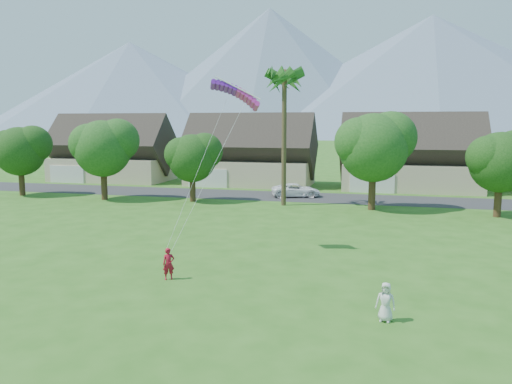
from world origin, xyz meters
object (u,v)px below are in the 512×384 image
(kite_flyer, at_px, (169,264))
(parafoil_kite, at_px, (237,92))
(parked_car, at_px, (296,190))
(watcher, at_px, (386,302))

(kite_flyer, height_order, parafoil_kite, parafoil_kite)
(parked_car, distance_m, parafoil_kite, 24.16)
(kite_flyer, xyz_separation_m, watcher, (10.25, -2.78, -0.01))
(watcher, distance_m, parafoil_kite, 15.08)
(watcher, relative_size, parafoil_kite, 0.48)
(watcher, height_order, parafoil_kite, parafoil_kite)
(kite_flyer, distance_m, watcher, 10.62)
(kite_flyer, xyz_separation_m, parafoil_kite, (1.70, 6.17, 8.60))
(kite_flyer, distance_m, parked_car, 28.75)
(watcher, distance_m, parked_car, 32.70)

